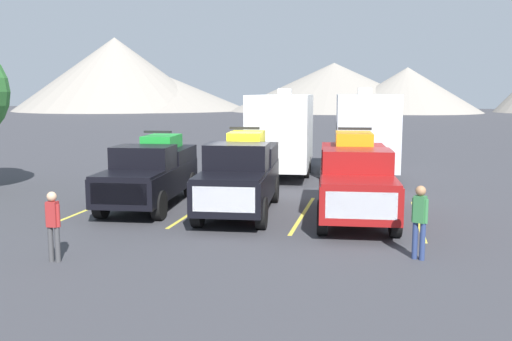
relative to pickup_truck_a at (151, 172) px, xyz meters
name	(u,v)px	position (x,y,z in m)	size (l,w,h in m)	color
ground_plane	(251,210)	(3.48, -0.12, -1.15)	(240.00, 240.00, 0.00)	#38383D
pickup_truck_a	(151,172)	(0.00, 0.00, 0.00)	(2.52, 5.82, 2.48)	black
pickup_truck_b	(241,174)	(3.23, -0.40, 0.09)	(2.54, 5.85, 2.68)	black
pickup_truck_c	(355,177)	(6.82, -0.41, 0.09)	(2.65, 6.02, 2.71)	maroon
lot_stripe_a	(100,204)	(-1.76, -0.30, -1.15)	(0.12, 5.50, 0.01)	gold
lot_stripe_b	(198,209)	(1.73, -0.30, -1.15)	(0.12, 5.50, 0.01)	gold
lot_stripe_c	(303,214)	(5.23, -0.30, -1.15)	(0.12, 5.50, 0.01)	gold
lot_stripe_d	(418,219)	(8.72, -0.30, -1.15)	(0.12, 5.50, 0.01)	gold
camper_trailer_a	(283,130)	(3.14, 7.93, 0.95)	(3.14, 8.31, 3.99)	white
camper_trailer_b	(365,130)	(6.86, 8.28, 0.96)	(3.06, 7.61, 4.01)	silver
person_a	(420,217)	(8.45, -4.52, -0.16)	(0.35, 0.29, 1.72)	navy
person_b	(53,222)	(0.39, -6.48, -0.22)	(0.36, 0.22, 1.62)	#3F3F42
mountain_ridge	(285,81)	(-11.22, 94.60, 4.80)	(136.86, 47.39, 15.20)	gray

